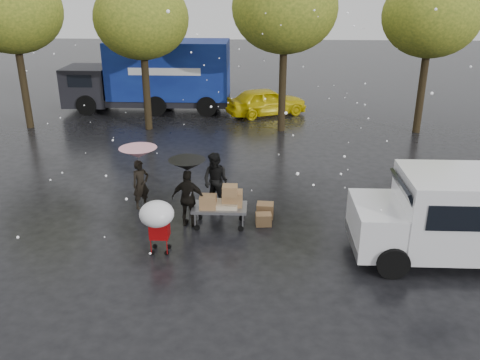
{
  "coord_description": "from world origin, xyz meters",
  "views": [
    {
      "loc": [
        1.63,
        -12.09,
        6.48
      ],
      "look_at": [
        1.05,
        1.0,
        1.19
      ],
      "focal_mm": 38.0,
      "sensor_mm": 36.0,
      "label": 1
    }
  ],
  "objects_px": {
    "vendor_cart": "(222,202)",
    "white_van": "(464,215)",
    "yellow_taxi": "(266,101)",
    "person_black": "(189,199)",
    "blue_truck": "(153,76)",
    "person_pink": "(141,185)",
    "shopping_cart": "(157,217)"
  },
  "relations": [
    {
      "from": "person_black",
      "to": "yellow_taxi",
      "type": "relative_size",
      "value": 0.41
    },
    {
      "from": "person_pink",
      "to": "white_van",
      "type": "distance_m",
      "value": 8.79
    },
    {
      "from": "person_pink",
      "to": "yellow_taxi",
      "type": "xyz_separation_m",
      "value": [
        3.74,
        11.13,
        -0.07
      ]
    },
    {
      "from": "vendor_cart",
      "to": "blue_truck",
      "type": "height_order",
      "value": "blue_truck"
    },
    {
      "from": "person_black",
      "to": "vendor_cart",
      "type": "xyz_separation_m",
      "value": [
        0.92,
        0.03,
        -0.09
      ]
    },
    {
      "from": "shopping_cart",
      "to": "vendor_cart",
      "type": "bearing_deg",
      "value": 49.02
    },
    {
      "from": "person_pink",
      "to": "vendor_cart",
      "type": "height_order",
      "value": "person_pink"
    },
    {
      "from": "yellow_taxi",
      "to": "person_pink",
      "type": "bearing_deg",
      "value": 137.66
    },
    {
      "from": "person_black",
      "to": "blue_truck",
      "type": "height_order",
      "value": "blue_truck"
    },
    {
      "from": "shopping_cart",
      "to": "white_van",
      "type": "relative_size",
      "value": 0.3
    },
    {
      "from": "vendor_cart",
      "to": "white_van",
      "type": "xyz_separation_m",
      "value": [
        5.91,
        -1.46,
        0.43
      ]
    },
    {
      "from": "shopping_cart",
      "to": "white_van",
      "type": "distance_m",
      "value": 7.36
    },
    {
      "from": "vendor_cart",
      "to": "blue_truck",
      "type": "distance_m",
      "value": 13.73
    },
    {
      "from": "yellow_taxi",
      "to": "vendor_cart",
      "type": "bearing_deg",
      "value": 150.42
    },
    {
      "from": "person_black",
      "to": "shopping_cart",
      "type": "xyz_separation_m",
      "value": [
        -0.53,
        -1.64,
        0.25
      ]
    },
    {
      "from": "person_black",
      "to": "yellow_taxi",
      "type": "distance_m",
      "value": 12.42
    },
    {
      "from": "person_black",
      "to": "shopping_cart",
      "type": "height_order",
      "value": "person_black"
    },
    {
      "from": "vendor_cart",
      "to": "blue_truck",
      "type": "bearing_deg",
      "value": 109.21
    },
    {
      "from": "yellow_taxi",
      "to": "person_black",
      "type": "bearing_deg",
      "value": 146.19
    },
    {
      "from": "white_van",
      "to": "blue_truck",
      "type": "bearing_deg",
      "value": 125.88
    },
    {
      "from": "shopping_cart",
      "to": "blue_truck",
      "type": "distance_m",
      "value": 14.94
    },
    {
      "from": "blue_truck",
      "to": "yellow_taxi",
      "type": "xyz_separation_m",
      "value": [
        5.75,
        -0.73,
        -1.08
      ]
    },
    {
      "from": "person_pink",
      "to": "blue_truck",
      "type": "xyz_separation_m",
      "value": [
        -2.01,
        11.86,
        1.01
      ]
    },
    {
      "from": "person_pink",
      "to": "vendor_cart",
      "type": "bearing_deg",
      "value": -65.11
    },
    {
      "from": "person_pink",
      "to": "person_black",
      "type": "bearing_deg",
      "value": -76.78
    },
    {
      "from": "person_black",
      "to": "blue_truck",
      "type": "relative_size",
      "value": 0.2
    },
    {
      "from": "vendor_cart",
      "to": "yellow_taxi",
      "type": "distance_m",
      "value": 12.26
    },
    {
      "from": "shopping_cart",
      "to": "yellow_taxi",
      "type": "height_order",
      "value": "shopping_cart"
    },
    {
      "from": "white_van",
      "to": "shopping_cart",
      "type": "bearing_deg",
      "value": -178.39
    },
    {
      "from": "person_pink",
      "to": "yellow_taxi",
      "type": "height_order",
      "value": "person_pink"
    },
    {
      "from": "yellow_taxi",
      "to": "blue_truck",
      "type": "bearing_deg",
      "value": 58.98
    },
    {
      "from": "person_pink",
      "to": "white_van",
      "type": "height_order",
      "value": "white_van"
    }
  ]
}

